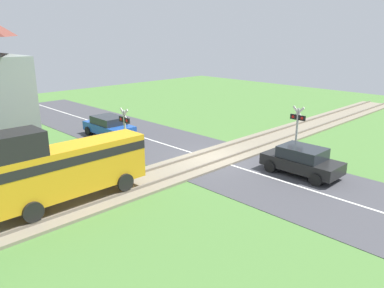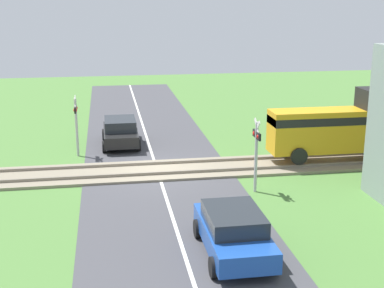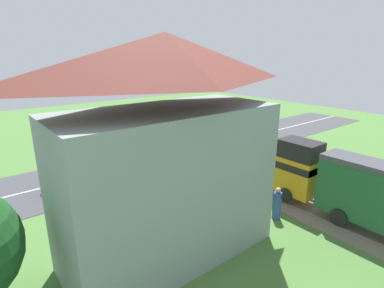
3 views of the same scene
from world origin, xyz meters
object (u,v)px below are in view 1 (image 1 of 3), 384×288
crossing_signal_west_approach (297,125)px  car_far_side (109,126)px  crossing_signal_east_approach (125,128)px  car_near_crossing (302,160)px

crossing_signal_west_approach → car_far_side: bearing=24.1°
car_far_side → crossing_signal_east_approach: bearing=157.3°
car_far_side → crossing_signal_east_approach: size_ratio=1.35×
car_near_crossing → car_far_side: size_ratio=0.96×
car_far_side → car_near_crossing: bearing=-167.2°
crossing_signal_east_approach → car_near_crossing: bearing=-147.1°
car_far_side → crossing_signal_west_approach: 12.22m
car_near_crossing → crossing_signal_east_approach: 9.23m
car_near_crossing → crossing_signal_west_approach: size_ratio=1.29×
crossing_signal_west_approach → crossing_signal_east_approach: (6.11, 7.07, 0.00)m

